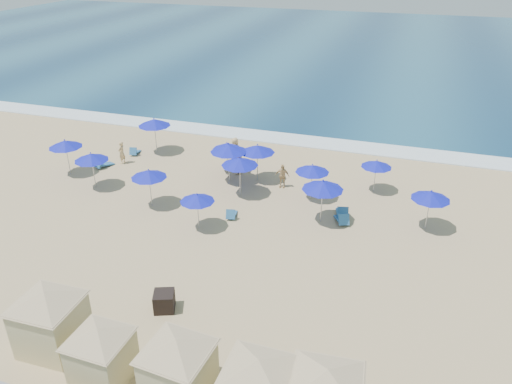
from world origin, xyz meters
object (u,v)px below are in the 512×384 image
cabana_2 (178,361)px  umbrella_12 (229,148)px  cabana_0 (49,313)px  umbrella_7 (257,149)px  umbrella_2 (154,122)px  cabana_1 (100,347)px  beachgoer_2 (282,176)px  beachgoer_3 (235,149)px  trash_bin (164,301)px  umbrella_6 (197,198)px  beachgoer_0 (122,152)px  umbrella_4 (227,146)px  umbrella_3 (149,174)px  umbrella_0 (65,144)px  umbrella_1 (91,157)px  cabana_3 (258,382)px  umbrella_5 (240,162)px  beachgoer_1 (237,161)px  umbrella_8 (312,169)px  umbrella_10 (323,185)px  umbrella_11 (431,195)px  umbrella_9 (377,164)px

cabana_2 → umbrella_12: 17.26m
cabana_0 → umbrella_7: (2.85, 16.79, 0.53)m
umbrella_2 → cabana_1: bearing=-66.8°
beachgoer_2 → beachgoer_3: size_ratio=0.90×
umbrella_2 → umbrella_7: umbrella_2 is taller
trash_bin → umbrella_6: size_ratio=0.40×
cabana_0 → beachgoer_0: cabana_0 is taller
umbrella_4 → beachgoer_3: (-0.17, 1.96, -1.02)m
umbrella_3 → beachgoer_0: umbrella_3 is taller
trash_bin → umbrella_3: size_ratio=0.36×
umbrella_0 → umbrella_2: size_ratio=0.93×
umbrella_6 → umbrella_3: bearing=157.7°
cabana_0 → cabana_1: cabana_0 is taller
umbrella_0 → umbrella_12: bearing=11.7°
cabana_1 → umbrella_6: bearing=95.6°
umbrella_1 → umbrella_7: umbrella_7 is taller
cabana_2 → cabana_3: bearing=-0.9°
umbrella_2 → beachgoer_2: size_ratio=1.71×
umbrella_5 → beachgoer_3: umbrella_5 is taller
cabana_2 → umbrella_7: (-2.79, 17.39, 0.61)m
cabana_3 → umbrella_1: size_ratio=1.89×
beachgoer_1 → umbrella_1: bearing=-60.8°
cabana_3 → umbrella_3: size_ratio=1.91×
umbrella_6 → beachgoer_0: size_ratio=1.32×
umbrella_6 → umbrella_8: size_ratio=0.92×
cabana_1 → beachgoer_1: 18.14m
cabana_1 → umbrella_2: umbrella_2 is taller
umbrella_10 → umbrella_7: bearing=141.3°
beachgoer_1 → beachgoer_3: bearing=-157.3°
cabana_1 → umbrella_0: (-12.26, 14.57, 0.70)m
cabana_0 → umbrella_10: size_ratio=1.79×
umbrella_0 → umbrella_3: bearing=-17.3°
umbrella_2 → umbrella_11: (19.32, -5.31, -0.27)m
umbrella_0 → beachgoer_3: bearing=29.1°
cabana_1 → umbrella_7: 17.55m
umbrella_10 → umbrella_11: size_ratio=1.11×
trash_bin → umbrella_3: umbrella_3 is taller
umbrella_2 → umbrella_12: size_ratio=0.99×
umbrella_3 → umbrella_12: size_ratio=0.88×
trash_bin → beachgoer_2: (1.64, 13.01, 0.36)m
umbrella_3 → umbrella_9: 13.79m
umbrella_6 → cabana_1: bearing=-84.4°
cabana_3 → umbrella_8: size_ratio=1.96×
cabana_1 → beachgoer_2: 17.17m
cabana_0 → beachgoer_0: size_ratio=2.87×
cabana_0 → umbrella_8: size_ratio=2.01×
umbrella_0 → cabana_3: bearing=-38.7°
umbrella_8 → beachgoer_2: 2.66m
umbrella_8 → umbrella_11: 6.93m
cabana_0 → umbrella_2: size_ratio=1.75×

